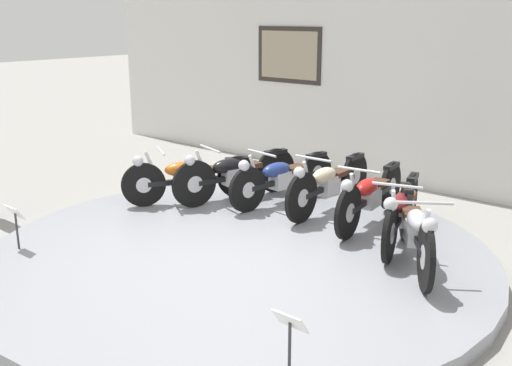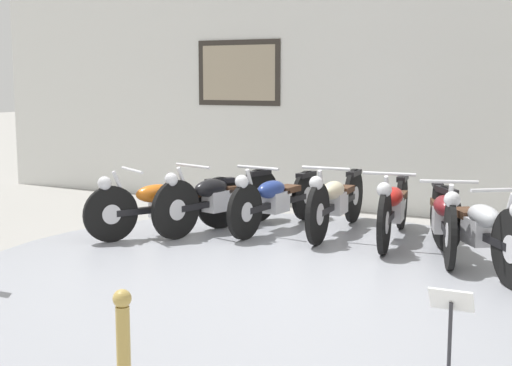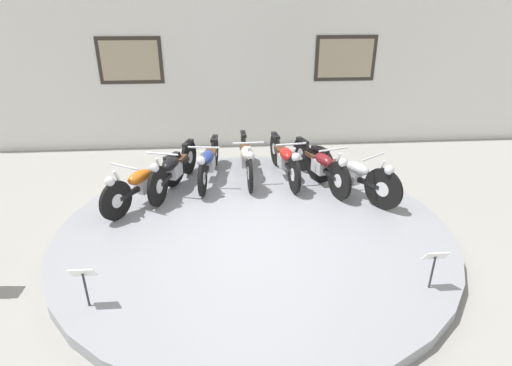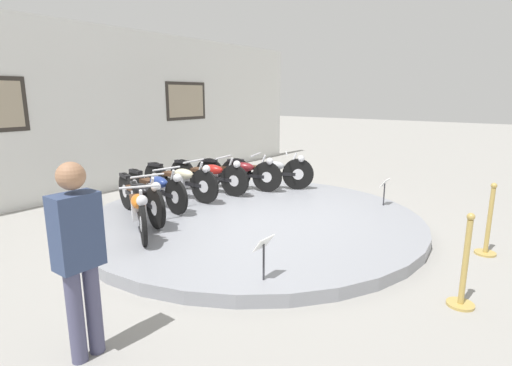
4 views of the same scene
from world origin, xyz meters
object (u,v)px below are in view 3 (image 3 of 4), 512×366
at_px(motorcycle_black, 174,168).
at_px(motorcycle_silver, 351,173).
at_px(motorcycle_blue, 209,161).
at_px(motorcycle_cream, 247,157).
at_px(info_placard_front_left, 83,278).
at_px(motorcycle_orange, 145,181).
at_px(motorcycle_red, 285,158).
at_px(info_placard_front_centre, 435,261).
at_px(motorcycle_maroon, 320,164).

relative_size(motorcycle_black, motorcycle_silver, 1.14).
distance_m(motorcycle_blue, motorcycle_cream, 0.71).
xyz_separation_m(motorcycle_cream, info_placard_front_left, (-1.91, -3.40, -0.03)).
xyz_separation_m(motorcycle_orange, motorcycle_red, (2.40, 0.82, 0.02)).
distance_m(motorcycle_red, info_placard_front_centre, 3.50).
distance_m(motorcycle_blue, motorcycle_red, 1.39).
height_order(motorcycle_silver, info_placard_front_centre, motorcycle_silver).
bearing_deg(motorcycle_maroon, motorcycle_cream, 161.02).
bearing_deg(motorcycle_maroon, motorcycle_orange, -170.68).
bearing_deg(info_placard_front_left, motorcycle_red, 51.59).
distance_m(motorcycle_cream, info_placard_front_left, 3.90).
bearing_deg(motorcycle_silver, motorcycle_orange, -179.93).
xyz_separation_m(info_placard_front_left, info_placard_front_centre, (3.82, 0.00, 0.00)).
height_order(motorcycle_blue, info_placard_front_left, motorcycle_blue).
bearing_deg(motorcycle_orange, motorcycle_blue, 39.15).
relative_size(motorcycle_cream, motorcycle_maroon, 1.04).
distance_m(motorcycle_cream, motorcycle_maroon, 1.36).
xyz_separation_m(motorcycle_orange, motorcycle_black, (0.41, 0.49, 0.02)).
height_order(motorcycle_orange, info_placard_front_left, motorcycle_orange).
bearing_deg(motorcycle_cream, motorcycle_blue, -170.43).
distance_m(motorcycle_orange, info_placard_front_centre, 4.37).
xyz_separation_m(motorcycle_blue, motorcycle_red, (1.39, 0.00, 0.01)).
xyz_separation_m(motorcycle_black, motorcycle_red, (1.99, 0.33, -0.00)).
height_order(motorcycle_black, motorcycle_red, motorcycle_black).
distance_m(motorcycle_silver, info_placard_front_left, 4.38).
height_order(motorcycle_red, motorcycle_maroon, same).
bearing_deg(info_placard_front_centre, motorcycle_black, 137.25).
bearing_deg(motorcycle_red, motorcycle_orange, -161.13).
bearing_deg(motorcycle_cream, info_placard_front_centre, -60.71).
xyz_separation_m(motorcycle_orange, info_placard_front_left, (-0.21, -2.47, -0.01)).
bearing_deg(info_placard_front_centre, motorcycle_blue, 128.44).
bearing_deg(motorcycle_cream, motorcycle_silver, -28.71).
relative_size(motorcycle_blue, motorcycle_cream, 0.97).
relative_size(motorcycle_maroon, info_placard_front_left, 3.77).
bearing_deg(info_placard_front_left, motorcycle_maroon, 42.75).
distance_m(motorcycle_orange, motorcycle_cream, 1.94).
relative_size(motorcycle_orange, motorcycle_black, 0.87).
xyz_separation_m(motorcycle_black, info_placard_front_centre, (3.20, -2.96, -0.03)).
bearing_deg(motorcycle_orange, motorcycle_black, 50.23).
xyz_separation_m(motorcycle_red, motorcycle_maroon, (0.60, -0.33, -0.00)).
bearing_deg(motorcycle_blue, motorcycle_maroon, -9.31).
xyz_separation_m(motorcycle_red, info_placard_front_left, (-2.61, -3.29, -0.02)).
distance_m(motorcycle_black, motorcycle_red, 2.01).
xyz_separation_m(motorcycle_cream, motorcycle_silver, (1.70, -0.93, 0.01)).
distance_m(motorcycle_maroon, motorcycle_silver, 0.64).
xyz_separation_m(motorcycle_orange, motorcycle_maroon, (2.99, 0.49, 0.01)).
bearing_deg(info_placard_front_left, motorcycle_orange, 85.17).
bearing_deg(motorcycle_silver, motorcycle_cream, 151.29).
xyz_separation_m(motorcycle_maroon, info_placard_front_left, (-3.20, -2.96, -0.02)).
bearing_deg(motorcycle_orange, motorcycle_cream, 28.78).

